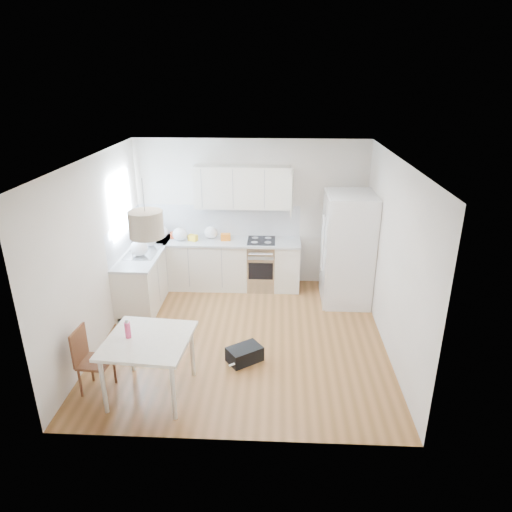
{
  "coord_description": "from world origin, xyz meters",
  "views": [
    {
      "loc": [
        0.48,
        -5.98,
        3.74
      ],
      "look_at": [
        0.17,
        0.4,
        1.18
      ],
      "focal_mm": 32.0,
      "sensor_mm": 36.0,
      "label": 1
    }
  ],
  "objects": [
    {
      "name": "snack_orange",
      "position": [
        -0.45,
        1.8,
        0.98
      ],
      "size": [
        0.19,
        0.13,
        0.12
      ],
      "primitive_type": "cube",
      "rotation": [
        0.0,
        0.0,
        0.12
      ],
      "color": "#CD6112",
      "rests_on": "counter_back"
    },
    {
      "name": "refrigerator",
      "position": [
        1.71,
        1.36,
        0.96
      ],
      "size": [
        0.91,
        0.96,
        1.92
      ],
      "primitive_type": null,
      "rotation": [
        0.0,
        0.0,
        -0.0
      ],
      "color": "white",
      "rests_on": "floor"
    },
    {
      "name": "drink_bottle",
      "position": [
        -1.29,
        -1.32,
        0.91
      ],
      "size": [
        0.09,
        0.09,
        0.25
      ],
      "primitive_type": "cylinder",
      "rotation": [
        0.0,
        0.0,
        -0.28
      ],
      "color": "#E23F6D",
      "rests_on": "dining_table"
    },
    {
      "name": "counter_left",
      "position": [
        -1.8,
        1.2,
        0.9
      ],
      "size": [
        0.64,
        1.82,
        0.04
      ],
      "primitive_type": "cube",
      "color": "silver",
      "rests_on": "cabinets_left"
    },
    {
      "name": "gym_bag",
      "position": [
        0.06,
        -0.6,
        0.11
      ],
      "size": [
        0.55,
        0.51,
        0.21
      ],
      "primitive_type": "cube",
      "rotation": [
        0.0,
        0.0,
        0.62
      ],
      "color": "black",
      "rests_on": "floor"
    },
    {
      "name": "grocery_bag_c",
      "position": [
        -0.73,
        1.89,
        1.03
      ],
      "size": [
        0.25,
        0.21,
        0.22
      ],
      "primitive_type": "ellipsoid",
      "color": "white",
      "rests_on": "counter_back"
    },
    {
      "name": "backsplash_left",
      "position": [
        -2.09,
        1.2,
        1.21
      ],
      "size": [
        0.01,
        1.8,
        0.58
      ],
      "primitive_type": "cube",
      "color": "white",
      "rests_on": "wall_left"
    },
    {
      "name": "cabinets_back",
      "position": [
        -0.6,
        1.8,
        0.44
      ],
      "size": [
        3.0,
        0.6,
        0.88
      ],
      "primitive_type": "cube",
      "color": "silver",
      "rests_on": "floor"
    },
    {
      "name": "snack_yellow",
      "position": [
        -1.04,
        1.75,
        0.98
      ],
      "size": [
        0.19,
        0.15,
        0.11
      ],
      "primitive_type": "cube",
      "rotation": [
        0.0,
        0.0,
        -0.37
      ],
      "color": "yellow",
      "rests_on": "counter_back"
    },
    {
      "name": "grocery_bag_e",
      "position": [
        -1.8,
        0.98,
        1.05
      ],
      "size": [
        0.29,
        0.25,
        0.26
      ],
      "primitive_type": "ellipsoid",
      "color": "white",
      "rests_on": "counter_left"
    },
    {
      "name": "dining_table",
      "position": [
        -1.05,
        -1.34,
        0.7
      ],
      "size": [
        1.07,
        1.07,
        0.78
      ],
      "rotation": [
        0.0,
        0.0,
        -0.08
      ],
      "color": "beige",
      "rests_on": "floor"
    },
    {
      "name": "dining_chair",
      "position": [
        -1.74,
        -1.32,
        0.43
      ],
      "size": [
        0.39,
        0.39,
        0.87
      ],
      "primitive_type": null,
      "rotation": [
        0.0,
        0.0,
        -0.08
      ],
      "color": "#462215",
      "rests_on": "floor"
    },
    {
      "name": "snack_red",
      "position": [
        -1.41,
        1.88,
        0.97
      ],
      "size": [
        0.18,
        0.14,
        0.11
      ],
      "primitive_type": "cube",
      "rotation": [
        0.0,
        0.0,
        0.33
      ],
      "color": "#B33516",
      "rests_on": "counter_back"
    },
    {
      "name": "counter_back",
      "position": [
        -0.6,
        1.8,
        0.9
      ],
      "size": [
        3.02,
        0.64,
        0.04
      ],
      "primitive_type": "cube",
      "color": "silver",
      "rests_on": "cabinets_back"
    },
    {
      "name": "backsplash_back",
      "position": [
        -0.6,
        2.09,
        1.21
      ],
      "size": [
        3.0,
        0.01,
        0.58
      ],
      "primitive_type": "cube",
      "color": "white",
      "rests_on": "wall_back"
    },
    {
      "name": "wall_right",
      "position": [
        2.1,
        0.0,
        1.35
      ],
      "size": [
        0.0,
        4.2,
        4.2
      ],
      "primitive_type": "plane",
      "rotation": [
        1.57,
        0.0,
        -1.57
      ],
      "color": "beige",
      "rests_on": "floor"
    },
    {
      "name": "grocery_bag_a",
      "position": [
        -1.66,
        1.84,
        1.04
      ],
      "size": [
        0.28,
        0.23,
        0.25
      ],
      "primitive_type": "ellipsoid",
      "color": "white",
      "rests_on": "counter_back"
    },
    {
      "name": "upper_cabinets",
      "position": [
        -0.15,
        1.94,
        1.88
      ],
      "size": [
        1.7,
        0.32,
        0.75
      ],
      "primitive_type": "cube",
      "color": "silver",
      "rests_on": "wall_back"
    },
    {
      "name": "pendant_lamp",
      "position": [
        -0.98,
        -1.2,
        2.18
      ],
      "size": [
        0.43,
        0.43,
        0.3
      ],
      "primitive_type": "cylinder",
      "rotation": [
        0.0,
        0.0,
        0.11
      ],
      "color": "beige",
      "rests_on": "ceiling"
    },
    {
      "name": "grocery_bag_b",
      "position": [
        -1.27,
        1.75,
        1.04
      ],
      "size": [
        0.27,
        0.23,
        0.24
      ],
      "primitive_type": "ellipsoid",
      "color": "white",
      "rests_on": "counter_back"
    },
    {
      "name": "ceiling",
      "position": [
        0.0,
        0.0,
        2.7
      ],
      "size": [
        4.2,
        4.2,
        0.0
      ],
      "primitive_type": "plane",
      "rotation": [
        3.14,
        0.0,
        0.0
      ],
      "color": "white",
      "rests_on": "wall_back"
    },
    {
      "name": "wall_left",
      "position": [
        -2.1,
        0.0,
        1.35
      ],
      "size": [
        0.0,
        4.2,
        4.2
      ],
      "primitive_type": "plane",
      "rotation": [
        1.57,
        0.0,
        1.57
      ],
      "color": "beige",
      "rests_on": "floor"
    },
    {
      "name": "floor",
      "position": [
        0.0,
        0.0,
        0.0
      ],
      "size": [
        4.2,
        4.2,
        0.0
      ],
      "primitive_type": "plane",
      "color": "brown",
      "rests_on": "ground"
    },
    {
      "name": "grocery_bag_d",
      "position": [
        -1.75,
        1.45,
        1.02
      ],
      "size": [
        0.23,
        0.2,
        0.21
      ],
      "primitive_type": "ellipsoid",
      "color": "white",
      "rests_on": "counter_back"
    },
    {
      "name": "range_oven",
      "position": [
        0.2,
        1.8,
        0.44
      ],
      "size": [
        0.5,
        0.61,
        0.88
      ],
      "primitive_type": null,
      "color": "#B0B2B5",
      "rests_on": "floor"
    },
    {
      "name": "sink",
      "position": [
        -1.8,
        1.15,
        0.92
      ],
      "size": [
        0.5,
        0.8,
        0.16
      ],
      "primitive_type": null,
      "color": "#B0B2B5",
      "rests_on": "counter_left"
    },
    {
      "name": "window_glassblock",
      "position": [
        -2.09,
        1.15,
        1.75
      ],
      "size": [
        0.02,
        1.0,
        1.0
      ],
      "primitive_type": "cube",
      "color": "#BFE0F9",
      "rests_on": "wall_left"
    },
    {
      "name": "wall_back",
      "position": [
        0.0,
        2.1,
        1.35
      ],
      "size": [
        4.2,
        0.0,
        4.2
      ],
      "primitive_type": "plane",
      "rotation": [
        1.57,
        0.0,
        0.0
      ],
      "color": "beige",
      "rests_on": "floor"
    },
    {
      "name": "cabinets_left",
      "position": [
        -1.8,
        1.2,
        0.44
      ],
      "size": [
        0.6,
        1.8,
        0.88
      ],
      "primitive_type": "cube",
      "color": "silver",
      "rests_on": "floor"
    }
  ]
}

